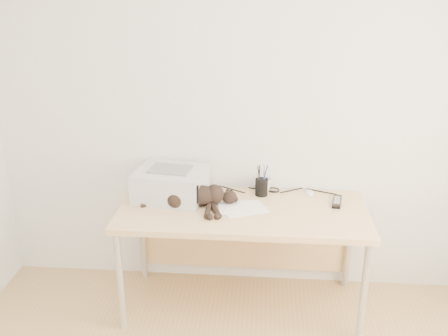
# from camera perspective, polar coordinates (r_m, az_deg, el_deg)

# --- Properties ---
(wall_back) EXTENTS (3.50, 0.00, 3.50)m
(wall_back) POSITION_cam_1_polar(r_m,az_deg,el_deg) (3.36, 2.58, 6.62)
(wall_back) COLOR silver
(wall_back) RESTS_ON floor
(desk) EXTENTS (1.60, 0.70, 0.74)m
(desk) POSITION_cam_1_polar(r_m,az_deg,el_deg) (3.35, 2.20, -6.11)
(desk) COLOR #E5C786
(desk) RESTS_ON floor
(printer) EXTENTS (0.49, 0.44, 0.21)m
(printer) POSITION_cam_1_polar(r_m,az_deg,el_deg) (3.36, -6.08, -1.78)
(printer) COLOR silver
(printer) RESTS_ON desk
(papers) EXTENTS (0.35, 0.29, 0.01)m
(papers) POSITION_cam_1_polar(r_m,az_deg,el_deg) (3.22, 2.10, -4.61)
(papers) COLOR white
(papers) RESTS_ON desk
(cat) EXTENTS (0.64, 0.31, 0.14)m
(cat) POSITION_cam_1_polar(r_m,az_deg,el_deg) (3.24, -3.42, -3.35)
(cat) COLOR black
(cat) RESTS_ON desk
(mug) EXTENTS (0.16, 0.16, 0.10)m
(mug) POSITION_cam_1_polar(r_m,az_deg,el_deg) (3.45, 4.56, -1.99)
(mug) COLOR white
(mug) RESTS_ON desk
(pen_cup) EXTENTS (0.09, 0.09, 0.22)m
(pen_cup) POSITION_cam_1_polar(r_m,az_deg,el_deg) (3.40, 4.31, -2.15)
(pen_cup) COLOR black
(pen_cup) RESTS_ON desk
(remote_grey) EXTENTS (0.09, 0.17, 0.02)m
(remote_grey) POSITION_cam_1_polar(r_m,az_deg,el_deg) (3.42, -2.20, -2.94)
(remote_grey) COLOR slate
(remote_grey) RESTS_ON desk
(remote_black) EXTENTS (0.09, 0.20, 0.02)m
(remote_black) POSITION_cam_1_polar(r_m,az_deg,el_deg) (3.37, 12.77, -3.77)
(remote_black) COLOR black
(remote_black) RESTS_ON desk
(mouse) EXTENTS (0.06, 0.10, 0.03)m
(mouse) POSITION_cam_1_polar(r_m,az_deg,el_deg) (3.48, 9.76, -2.66)
(mouse) COLOR white
(mouse) RESTS_ON desk
(cable_tangle) EXTENTS (1.36, 0.09, 0.01)m
(cable_tangle) POSITION_cam_1_polar(r_m,az_deg,el_deg) (3.50, 2.40, -2.42)
(cable_tangle) COLOR black
(cable_tangle) RESTS_ON desk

